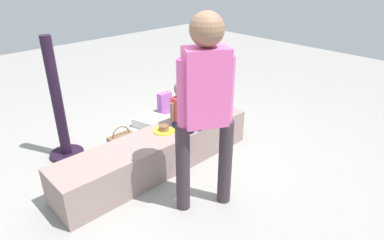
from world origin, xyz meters
name	(u,v)px	position (x,y,z in m)	size (l,w,h in m)	color
ground_plane	(159,168)	(0.00, 0.00, 0.00)	(12.00, 12.00, 0.00)	gray
concrete_ledge	(159,152)	(0.00, 0.00, 0.19)	(2.19, 0.46, 0.38)	gray
child_seated	(183,107)	(0.34, -0.01, 0.59)	(0.28, 0.33, 0.48)	navy
adult_standing	(206,100)	(-0.07, -0.71, 1.00)	(0.44, 0.34, 1.66)	#362C32
cake_plate	(164,129)	(0.11, 0.03, 0.40)	(0.22, 0.22, 0.07)	yellow
gift_bag	(165,103)	(0.92, 1.02, 0.15)	(0.19, 0.10, 0.34)	#B259BF
railing_post	(59,113)	(-0.59, 0.90, 0.52)	(0.36, 0.36, 1.32)	black
water_bottle_near_gift	(160,134)	(0.34, 0.41, 0.11)	(0.07, 0.07, 0.24)	silver
cake_box_white	(150,121)	(0.54, 0.86, 0.06)	(0.33, 0.34, 0.11)	white
handbag_black_leather	(193,119)	(0.90, 0.43, 0.11)	(0.30, 0.14, 0.33)	black
handbag_brown_canvas	(122,143)	(-0.09, 0.56, 0.11)	(0.30, 0.12, 0.31)	brown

